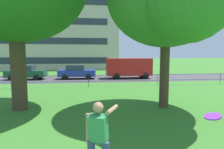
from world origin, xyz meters
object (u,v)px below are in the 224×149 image
(person_thrower, at_px, (98,139))
(apartment_building_background, at_px, (52,34))
(car_dark_green_far_right, at_px, (26,72))
(car_blue_left, at_px, (77,72))
(frisbee, at_px, (213,116))
(panel_van_center, at_px, (129,67))

(person_thrower, relative_size, apartment_building_background, 0.07)
(person_thrower, height_order, car_dark_green_far_right, person_thrower)
(person_thrower, distance_m, car_blue_left, 17.48)
(car_dark_green_far_right, bearing_deg, apartment_building_background, 92.17)
(frisbee, xyz_separation_m, apartment_building_background, (-9.44, 37.67, 5.27))
(person_thrower, bearing_deg, panel_van_center, 76.11)
(person_thrower, relative_size, frisbee, 5.77)
(frisbee, xyz_separation_m, car_blue_left, (-3.35, 18.34, -0.83))
(panel_van_center, relative_size, apartment_building_background, 0.19)
(car_blue_left, relative_size, apartment_building_background, 0.16)
(frisbee, bearing_deg, apartment_building_background, 104.06)
(panel_van_center, bearing_deg, car_dark_green_far_right, 179.43)
(person_thrower, relative_size, car_dark_green_far_right, 0.41)
(apartment_building_background, bearing_deg, person_thrower, -78.32)
(frisbee, relative_size, panel_van_center, 0.06)
(car_dark_green_far_right, bearing_deg, panel_van_center, -0.57)
(person_thrower, xyz_separation_m, panel_van_center, (4.28, 17.32, 0.36))
(car_dark_green_far_right, relative_size, car_blue_left, 1.00)
(car_dark_green_far_right, distance_m, panel_van_center, 11.16)
(frisbee, relative_size, car_blue_left, 0.07)
(frisbee, bearing_deg, person_thrower, 153.07)
(car_dark_green_far_right, height_order, apartment_building_background, apartment_building_background)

